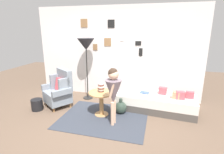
{
  "coord_description": "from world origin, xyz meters",
  "views": [
    {
      "loc": [
        1.22,
        -3.02,
        1.99
      ],
      "look_at": [
        0.15,
        0.95,
        0.85
      ],
      "focal_mm": 28.39,
      "sensor_mm": 36.0,
      "label": 1
    }
  ],
  "objects_px": {
    "vase_striped": "(101,87)",
    "magazine_basket": "(37,105)",
    "person_child": "(113,89)",
    "demijohn_near": "(121,107)",
    "book_on_daybed": "(145,93)",
    "floor_lamp": "(86,46)",
    "daybed": "(155,102)",
    "side_table": "(101,99)",
    "armchair": "(60,90)"
  },
  "relations": [
    {
      "from": "vase_striped",
      "to": "magazine_basket",
      "type": "relative_size",
      "value": 0.97
    },
    {
      "from": "person_child",
      "to": "demijohn_near",
      "type": "relative_size",
      "value": 3.26
    },
    {
      "from": "book_on_daybed",
      "to": "demijohn_near",
      "type": "relative_size",
      "value": 0.58
    },
    {
      "from": "floor_lamp",
      "to": "daybed",
      "type": "bearing_deg",
      "value": -7.85
    },
    {
      "from": "side_table",
      "to": "book_on_daybed",
      "type": "relative_size",
      "value": 2.69
    },
    {
      "from": "armchair",
      "to": "book_on_daybed",
      "type": "xyz_separation_m",
      "value": [
        2.14,
        0.45,
        -0.02
      ]
    },
    {
      "from": "book_on_daybed",
      "to": "armchair",
      "type": "bearing_deg",
      "value": -168.27
    },
    {
      "from": "vase_striped",
      "to": "person_child",
      "type": "height_order",
      "value": "person_child"
    },
    {
      "from": "floor_lamp",
      "to": "book_on_daybed",
      "type": "distance_m",
      "value": 2.0
    },
    {
      "from": "book_on_daybed",
      "to": "magazine_basket",
      "type": "relative_size",
      "value": 0.79
    },
    {
      "from": "floor_lamp",
      "to": "magazine_basket",
      "type": "bearing_deg",
      "value": -131.16
    },
    {
      "from": "daybed",
      "to": "vase_striped",
      "type": "bearing_deg",
      "value": -154.56
    },
    {
      "from": "vase_striped",
      "to": "floor_lamp",
      "type": "distance_m",
      "value": 1.38
    },
    {
      "from": "daybed",
      "to": "magazine_basket",
      "type": "xyz_separation_m",
      "value": [
        -2.86,
        -0.8,
        -0.06
      ]
    },
    {
      "from": "vase_striped",
      "to": "book_on_daybed",
      "type": "height_order",
      "value": "vase_striped"
    },
    {
      "from": "side_table",
      "to": "demijohn_near",
      "type": "relative_size",
      "value": 1.56
    },
    {
      "from": "demijohn_near",
      "to": "magazine_basket",
      "type": "height_order",
      "value": "demijohn_near"
    },
    {
      "from": "armchair",
      "to": "side_table",
      "type": "relative_size",
      "value": 1.64
    },
    {
      "from": "side_table",
      "to": "book_on_daybed",
      "type": "height_order",
      "value": "side_table"
    },
    {
      "from": "armchair",
      "to": "magazine_basket",
      "type": "xyz_separation_m",
      "value": [
        -0.43,
        -0.38,
        -0.3
      ]
    },
    {
      "from": "person_child",
      "to": "demijohn_near",
      "type": "bearing_deg",
      "value": 85.45
    },
    {
      "from": "demijohn_near",
      "to": "book_on_daybed",
      "type": "bearing_deg",
      "value": 41.5
    },
    {
      "from": "magazine_basket",
      "to": "person_child",
      "type": "bearing_deg",
      "value": -4.78
    },
    {
      "from": "daybed",
      "to": "side_table",
      "type": "height_order",
      "value": "side_table"
    },
    {
      "from": "daybed",
      "to": "vase_striped",
      "type": "xyz_separation_m",
      "value": [
        -1.23,
        -0.59,
        0.48
      ]
    },
    {
      "from": "armchair",
      "to": "floor_lamp",
      "type": "height_order",
      "value": "floor_lamp"
    },
    {
      "from": "side_table",
      "to": "vase_striped",
      "type": "distance_m",
      "value": 0.28
    },
    {
      "from": "demijohn_near",
      "to": "armchair",
      "type": "bearing_deg",
      "value": 179.67
    },
    {
      "from": "daybed",
      "to": "demijohn_near",
      "type": "distance_m",
      "value": 0.9
    },
    {
      "from": "daybed",
      "to": "person_child",
      "type": "distance_m",
      "value": 1.41
    },
    {
      "from": "vase_striped",
      "to": "armchair",
      "type": "bearing_deg",
      "value": 172.02
    },
    {
      "from": "book_on_daybed",
      "to": "magazine_basket",
      "type": "bearing_deg",
      "value": -162.3
    },
    {
      "from": "daybed",
      "to": "book_on_daybed",
      "type": "height_order",
      "value": "book_on_daybed"
    },
    {
      "from": "vase_striped",
      "to": "book_on_daybed",
      "type": "bearing_deg",
      "value": 32.81
    },
    {
      "from": "armchair",
      "to": "floor_lamp",
      "type": "relative_size",
      "value": 0.56
    },
    {
      "from": "demijohn_near",
      "to": "floor_lamp",
      "type": "bearing_deg",
      "value": 148.63
    },
    {
      "from": "floor_lamp",
      "to": "person_child",
      "type": "bearing_deg",
      "value": -48.36
    },
    {
      "from": "side_table",
      "to": "floor_lamp",
      "type": "relative_size",
      "value": 0.34
    },
    {
      "from": "person_child",
      "to": "magazine_basket",
      "type": "relative_size",
      "value": 4.4
    },
    {
      "from": "armchair",
      "to": "magazine_basket",
      "type": "relative_size",
      "value": 3.46
    },
    {
      "from": "armchair",
      "to": "demijohn_near",
      "type": "distance_m",
      "value": 1.66
    },
    {
      "from": "daybed",
      "to": "person_child",
      "type": "bearing_deg",
      "value": -130.93
    },
    {
      "from": "daybed",
      "to": "demijohn_near",
      "type": "relative_size",
      "value": 5.19
    },
    {
      "from": "armchair",
      "to": "book_on_daybed",
      "type": "bearing_deg",
      "value": 11.73
    },
    {
      "from": "floor_lamp",
      "to": "person_child",
      "type": "distance_m",
      "value": 1.8
    },
    {
      "from": "vase_striped",
      "to": "demijohn_near",
      "type": "height_order",
      "value": "vase_striped"
    },
    {
      "from": "vase_striped",
      "to": "floor_lamp",
      "type": "xyz_separation_m",
      "value": [
        -0.7,
        0.85,
        0.84
      ]
    },
    {
      "from": "daybed",
      "to": "book_on_daybed",
      "type": "distance_m",
      "value": 0.35
    },
    {
      "from": "vase_striped",
      "to": "book_on_daybed",
      "type": "xyz_separation_m",
      "value": [
        0.95,
        0.61,
        -0.27
      ]
    },
    {
      "from": "daybed",
      "to": "book_on_daybed",
      "type": "bearing_deg",
      "value": 174.43
    }
  ]
}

